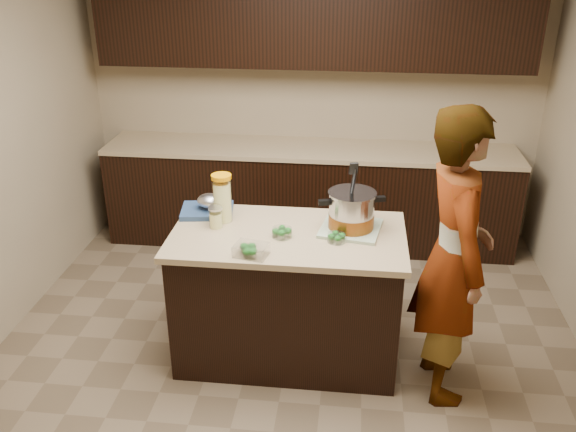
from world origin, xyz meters
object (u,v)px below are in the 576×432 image
(stock_pot, at_px, (351,212))
(lemonade_pitcher, at_px, (222,200))
(island, at_px, (288,295))
(person, at_px, (453,258))

(stock_pot, distance_m, lemonade_pitcher, 0.83)
(island, relative_size, lemonade_pitcher, 4.67)
(stock_pot, xyz_separation_m, person, (0.59, -0.30, -0.12))
(stock_pot, height_order, person, person)
(island, relative_size, stock_pot, 3.42)
(person, bearing_deg, lemonade_pitcher, 68.18)
(island, bearing_deg, stock_pot, 14.01)
(stock_pot, bearing_deg, lemonade_pitcher, 161.52)
(island, distance_m, person, 1.10)
(island, xyz_separation_m, stock_pot, (0.39, 0.10, 0.57))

